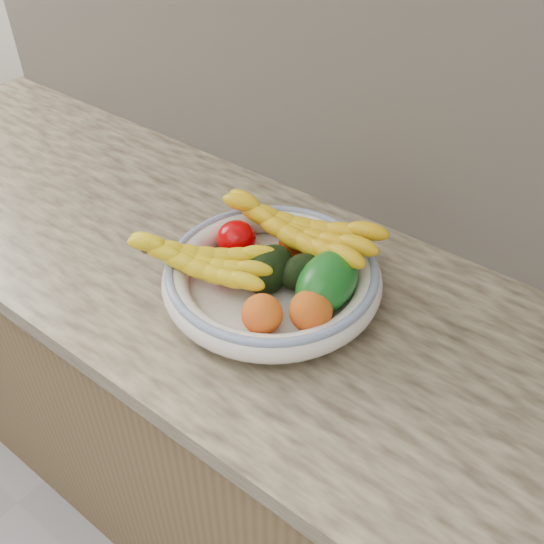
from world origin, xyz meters
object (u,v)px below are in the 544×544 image
(fruit_bowl, at_px, (272,277))
(green_mango, at_px, (327,282))
(banana_bunch_back, at_px, (297,234))
(banana_bunch_front, at_px, (200,264))

(fruit_bowl, bearing_deg, green_mango, 11.53)
(fruit_bowl, bearing_deg, banana_bunch_back, 95.81)
(banana_bunch_back, relative_size, banana_bunch_front, 1.23)
(banana_bunch_back, distance_m, banana_bunch_front, 0.19)
(banana_bunch_front, bearing_deg, banana_bunch_back, 38.20)
(fruit_bowl, height_order, banana_bunch_front, banana_bunch_front)
(banana_bunch_back, xyz_separation_m, banana_bunch_front, (-0.09, -0.17, -0.01))
(fruit_bowl, height_order, banana_bunch_back, banana_bunch_back)
(fruit_bowl, height_order, green_mango, green_mango)
(green_mango, bearing_deg, fruit_bowl, -174.75)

